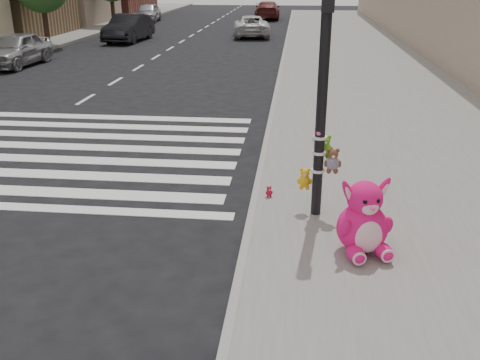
% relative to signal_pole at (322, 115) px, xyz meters
% --- Properties ---
extents(ground, '(120.00, 120.00, 0.00)m').
position_rel_signal_pole_xyz_m(ground, '(-2.62, -1.82, -1.80)').
color(ground, black).
rests_on(ground, ground).
extents(sidewalk_near, '(7.00, 80.00, 0.14)m').
position_rel_signal_pole_xyz_m(sidewalk_near, '(2.38, 8.18, -1.73)').
color(sidewalk_near, slate).
rests_on(sidewalk_near, ground).
extents(curb_edge, '(0.12, 80.00, 0.15)m').
position_rel_signal_pole_xyz_m(curb_edge, '(-1.07, 8.18, -1.73)').
color(curb_edge, gray).
rests_on(curb_edge, ground).
extents(crosswalk, '(11.00, 6.00, 0.01)m').
position_rel_signal_pole_xyz_m(crosswalk, '(-7.12, 3.38, -1.79)').
color(crosswalk, silver).
rests_on(crosswalk, ground).
extents(signal_pole, '(0.69, 0.49, 4.00)m').
position_rel_signal_pole_xyz_m(signal_pole, '(0.00, 0.00, 0.00)').
color(signal_pole, black).
rests_on(signal_pole, sidewalk_near).
extents(pink_bunny, '(0.88, 0.97, 1.13)m').
position_rel_signal_pole_xyz_m(pink_bunny, '(0.59, -1.25, -1.20)').
color(pink_bunny, '#F51473').
rests_on(pink_bunny, sidewalk_near).
extents(red_teddy, '(0.16, 0.14, 0.20)m').
position_rel_signal_pole_xyz_m(red_teddy, '(-0.82, 0.58, -1.56)').
color(red_teddy, '#BF1339').
rests_on(red_teddy, sidewalk_near).
extents(car_silver_far, '(1.82, 4.22, 1.42)m').
position_rel_signal_pole_xyz_m(car_silver_far, '(-12.42, 14.08, -1.09)').
color(car_silver_far, '#A0A0A5').
rests_on(car_silver_far, ground).
extents(car_dark_far, '(1.92, 4.73, 1.53)m').
position_rel_signal_pole_xyz_m(car_dark_far, '(-10.16, 22.98, -1.03)').
color(car_dark_far, black).
rests_on(car_dark_far, ground).
extents(car_white_near, '(2.63, 4.81, 1.28)m').
position_rel_signal_pole_xyz_m(car_white_near, '(-3.32, 26.07, -1.16)').
color(car_white_near, silver).
rests_on(car_white_near, ground).
extents(car_maroon_near, '(2.17, 5.05, 1.45)m').
position_rel_signal_pole_xyz_m(car_maroon_near, '(-3.05, 38.87, -1.07)').
color(car_maroon_near, '#4F1916').
rests_on(car_maroon_near, ground).
extents(car_silver_deep, '(2.06, 4.38, 1.45)m').
position_rel_signal_pole_xyz_m(car_silver_deep, '(-12.42, 35.42, -1.07)').
color(car_silver_deep, '#A1A0A5').
rests_on(car_silver_deep, ground).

